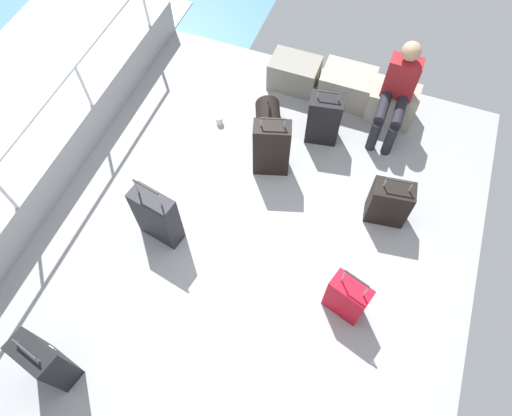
# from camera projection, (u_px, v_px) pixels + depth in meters

# --- Properties ---
(ground_plane) EXTENTS (4.40, 5.20, 0.06)m
(ground_plane) POSITION_uv_depth(u_px,v_px,m) (254.00, 239.00, 4.75)
(ground_plane) COLOR #939699
(gunwale_port) EXTENTS (0.06, 5.20, 0.45)m
(gunwale_port) POSITION_uv_depth(u_px,v_px,m) (65.00, 165.00, 4.91)
(gunwale_port) COLOR #939699
(gunwale_port) RESTS_ON ground_plane
(railing_port) EXTENTS (0.04, 4.20, 1.02)m
(railing_port) POSITION_uv_depth(u_px,v_px,m) (44.00, 131.00, 4.43)
(railing_port) COLOR silver
(railing_port) RESTS_ON ground_plane
(cargo_crate_0) EXTENTS (0.62, 0.40, 0.38)m
(cargo_crate_0) POSITION_uv_depth(u_px,v_px,m) (294.00, 73.00, 5.63)
(cargo_crate_0) COLOR gray
(cargo_crate_0) RESTS_ON ground_plane
(cargo_crate_1) EXTENTS (0.65, 0.45, 0.41)m
(cargo_crate_1) POSITION_uv_depth(u_px,v_px,m) (347.00, 86.00, 5.51)
(cargo_crate_1) COLOR #9E9989
(cargo_crate_1) RESTS_ON ground_plane
(cargo_crate_2) EXTENTS (0.58, 0.39, 0.42)m
(cargo_crate_2) POSITION_uv_depth(u_px,v_px,m) (392.00, 103.00, 5.36)
(cargo_crate_2) COLOR #9E9989
(cargo_crate_2) RESTS_ON ground_plane
(passenger_seated) EXTENTS (0.34, 0.66, 1.12)m
(passenger_seated) POSITION_uv_depth(u_px,v_px,m) (397.00, 91.00, 4.94)
(passenger_seated) COLOR maroon
(passenger_seated) RESTS_ON ground_plane
(suitcase_0) EXTENTS (0.43, 0.28, 0.68)m
(suitcase_0) POSITION_uv_depth(u_px,v_px,m) (389.00, 203.00, 4.62)
(suitcase_0) COLOR black
(suitcase_0) RESTS_ON ground_plane
(suitcase_1) EXTENTS (0.40, 0.31, 0.74)m
(suitcase_1) POSITION_uv_depth(u_px,v_px,m) (324.00, 119.00, 5.11)
(suitcase_1) COLOR black
(suitcase_1) RESTS_ON ground_plane
(suitcase_2) EXTENTS (0.47, 0.28, 0.89)m
(suitcase_2) POSITION_uv_depth(u_px,v_px,m) (157.00, 217.00, 4.46)
(suitcase_2) COLOR black
(suitcase_2) RESTS_ON ground_plane
(suitcase_3) EXTENTS (0.43, 0.31, 0.83)m
(suitcase_3) POSITION_uv_depth(u_px,v_px,m) (271.00, 148.00, 4.85)
(suitcase_3) COLOR black
(suitcase_3) RESTS_ON ground_plane
(suitcase_4) EXTENTS (0.44, 0.30, 0.75)m
(suitcase_4) POSITION_uv_depth(u_px,v_px,m) (46.00, 361.00, 3.79)
(suitcase_4) COLOR black
(suitcase_4) RESTS_ON ground_plane
(suitcase_5) EXTENTS (0.40, 0.29, 0.74)m
(suitcase_5) POSITION_uv_depth(u_px,v_px,m) (347.00, 298.00, 4.13)
(suitcase_5) COLOR #B70C1E
(suitcase_5) RESTS_ON ground_plane
(duffel_bag) EXTENTS (0.45, 0.55, 0.42)m
(duffel_bag) POSITION_uv_depth(u_px,v_px,m) (268.00, 119.00, 5.33)
(duffel_bag) COLOR black
(duffel_bag) RESTS_ON ground_plane
(paper_cup) EXTENTS (0.08, 0.08, 0.10)m
(paper_cup) POSITION_uv_depth(u_px,v_px,m) (219.00, 120.00, 5.44)
(paper_cup) COLOR white
(paper_cup) RESTS_ON ground_plane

